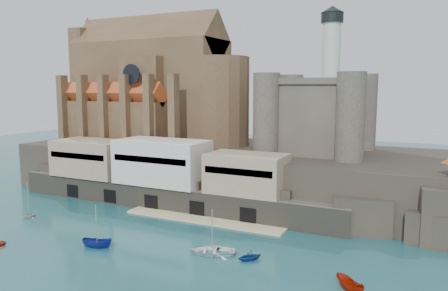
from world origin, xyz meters
TOP-DOWN VIEW (x-y plane):
  - ground at (0.00, 0.00)m, footprint 300.00×300.00m
  - promontory at (-0.19, 39.37)m, footprint 100.00×36.00m
  - quay at (-10.19, 23.07)m, footprint 70.00×12.00m
  - church at (-24.13, 41.85)m, footprint 47.00×25.93m
  - castle_keep at (16.08, 41.08)m, footprint 21.20×21.20m
  - boat_2 at (-5.65, -0.07)m, footprint 2.19×2.16m
  - boat_4 at (-26.88, 5.84)m, footprint 2.49×1.61m
  - boat_5 at (30.00, 2.30)m, footprint 2.36×2.36m
  - boat_6 at (10.54, 5.32)m, footprint 2.88×4.85m
  - boat_7 at (16.20, 5.36)m, footprint 3.41×3.29m

SIDE VIEW (x-z plane):
  - ground at x=0.00m, z-range 0.00..0.00m
  - boat_2 at x=-5.65m, z-range -2.34..2.34m
  - boat_4 at x=-26.88m, z-range -1.39..1.39m
  - boat_5 at x=30.00m, z-range -2.20..2.20m
  - boat_6 at x=10.54m, z-range -3.27..3.27m
  - boat_7 at x=16.20m, z-range -1.71..1.71m
  - promontory at x=-0.19m, z-range -0.08..9.92m
  - quay at x=-10.19m, z-range -0.46..12.59m
  - castle_keep at x=16.08m, z-range 3.66..32.96m
  - church at x=-24.13m, z-range 6.88..37.38m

